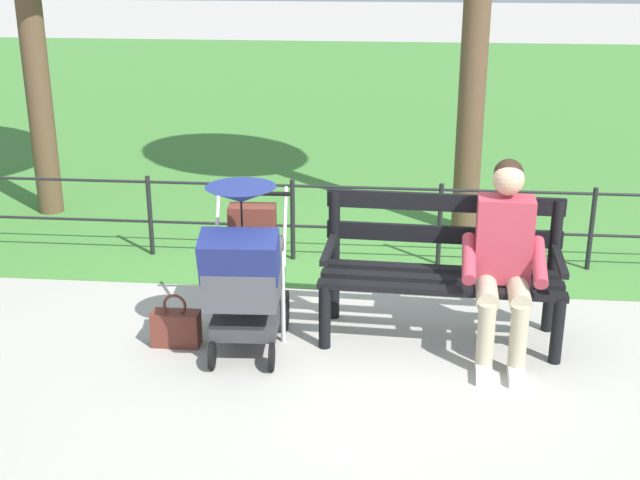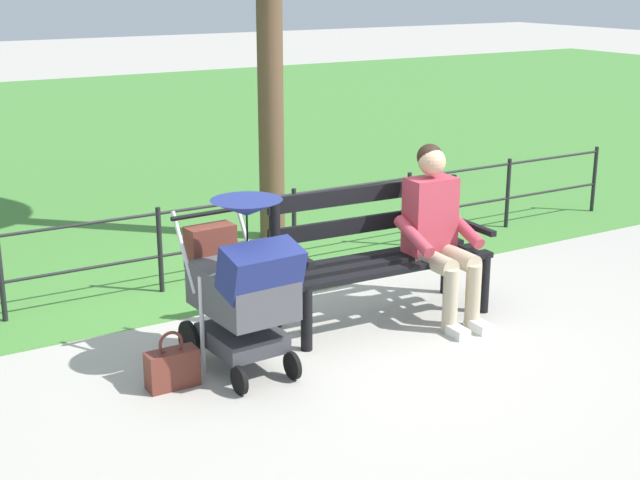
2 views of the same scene
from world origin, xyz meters
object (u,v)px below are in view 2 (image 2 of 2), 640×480
at_px(handbag, 172,368).
at_px(stroller, 243,284).
at_px(park_bench, 377,248).
at_px(person_on_bench, 438,228).

bearing_deg(handbag, stroller, 177.61).
distance_m(park_bench, person_on_bench, 0.47).
bearing_deg(handbag, person_on_bench, -176.90).
xyz_separation_m(park_bench, stroller, (1.27, 0.36, 0.07)).
relative_size(stroller, handbag, 3.11).
distance_m(park_bench, stroller, 1.32).
height_order(park_bench, handbag, park_bench).
distance_m(stroller, handbag, 0.67).
bearing_deg(handbag, park_bench, -169.10).
xyz_separation_m(stroller, handbag, (0.49, -0.02, -0.47)).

